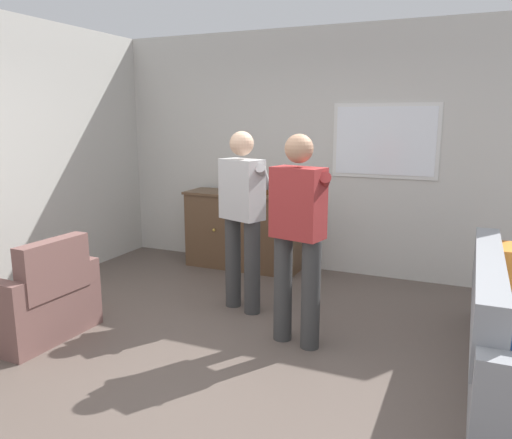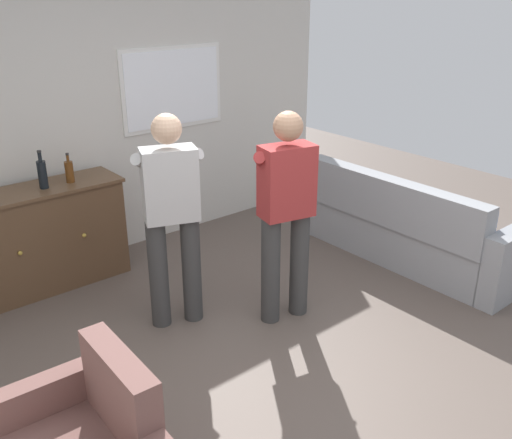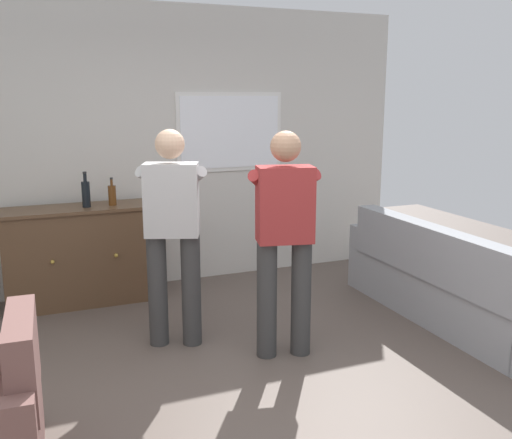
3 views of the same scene
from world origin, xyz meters
name	(u,v)px [view 1 (image 1 of 3)]	position (x,y,z in m)	size (l,w,h in m)	color
ground	(220,365)	(0.00, 0.00, 0.00)	(10.40, 10.40, 0.00)	brown
wall_back_with_window	(326,152)	(0.02, 2.66, 1.40)	(5.20, 0.15, 2.80)	beige
couch	(509,333)	(1.93, 0.63, 0.34)	(0.57, 2.32, 0.86)	gray
armchair	(37,303)	(-1.62, -0.15, 0.29)	(0.68, 0.90, 0.85)	brown
sideboard_cabinet	(243,230)	(-0.88, 2.30, 0.46)	(1.42, 0.49, 0.92)	brown
bottle_wine_green	(247,183)	(-0.82, 2.26, 1.05)	(0.08, 0.08, 0.33)	black
bottle_liquor_amber	(265,186)	(-0.58, 2.27, 1.02)	(0.07, 0.07, 0.26)	#593314
person_standing_left	(243,213)	(-0.31, 1.08, 0.94)	(0.52, 0.52, 1.68)	#383838
person_standing_right	(298,230)	(0.40, 0.59, 0.94)	(0.54, 0.51, 1.68)	#383838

